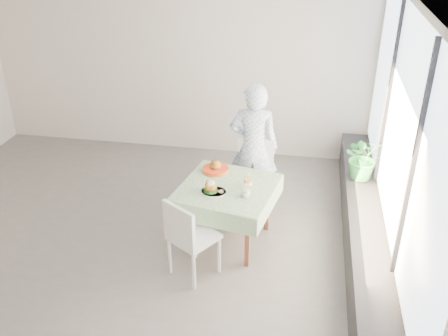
% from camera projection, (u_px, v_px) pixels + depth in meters
% --- Properties ---
extents(floor, '(6.00, 6.00, 0.00)m').
position_uv_depth(floor, '(130.00, 232.00, 6.18)').
color(floor, '#575452').
rests_on(floor, ground).
extents(wall_back, '(6.00, 0.02, 2.80)m').
position_uv_depth(wall_back, '(177.00, 65.00, 7.70)').
color(wall_back, beige).
rests_on(wall_back, ground).
extents(wall_right, '(0.02, 5.00, 2.80)m').
position_uv_depth(wall_right, '(400.00, 149.00, 5.06)').
color(wall_right, beige).
rests_on(wall_right, ground).
extents(window_pane, '(0.01, 4.80, 2.18)m').
position_uv_depth(window_pane, '(401.00, 126.00, 4.95)').
color(window_pane, '#D1E0F9').
rests_on(window_pane, ground).
extents(window_ledge, '(0.40, 4.80, 0.50)m').
position_uv_depth(window_ledge, '(364.00, 240.00, 5.63)').
color(window_ledge, black).
rests_on(window_ledge, ground).
extents(cafe_table, '(1.22, 1.22, 0.74)m').
position_uv_depth(cafe_table, '(227.00, 207.00, 5.84)').
color(cafe_table, brown).
rests_on(cafe_table, ground).
extents(chair_far, '(0.48, 0.48, 0.98)m').
position_uv_depth(chair_far, '(252.00, 192.00, 6.45)').
color(chair_far, white).
rests_on(chair_far, ground).
extents(chair_near, '(0.61, 0.61, 0.94)m').
position_uv_depth(chair_near, '(193.00, 251.00, 5.37)').
color(chair_near, white).
rests_on(chair_near, ground).
extents(diner, '(0.63, 0.41, 1.71)m').
position_uv_depth(diner, '(254.00, 147.00, 6.36)').
color(diner, '#88A8D9').
rests_on(diner, ground).
extents(main_dish, '(0.29, 0.29, 0.15)m').
position_uv_depth(main_dish, '(212.00, 189.00, 5.56)').
color(main_dish, white).
rests_on(main_dish, cafe_table).
extents(juice_cup_orange, '(0.10, 0.10, 0.28)m').
position_uv_depth(juice_cup_orange, '(248.00, 183.00, 5.66)').
color(juice_cup_orange, white).
rests_on(juice_cup_orange, cafe_table).
extents(juice_cup_lemonade, '(0.10, 0.10, 0.27)m').
position_uv_depth(juice_cup_lemonade, '(246.00, 191.00, 5.48)').
color(juice_cup_lemonade, white).
rests_on(juice_cup_lemonade, cafe_table).
extents(second_dish, '(0.31, 0.31, 0.15)m').
position_uv_depth(second_dish, '(216.00, 168.00, 6.01)').
color(second_dish, red).
rests_on(second_dish, cafe_table).
extents(potted_plant, '(0.59, 0.53, 0.58)m').
position_uv_depth(potted_plant, '(364.00, 158.00, 6.25)').
color(potted_plant, '#2C8541').
rests_on(potted_plant, window_ledge).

